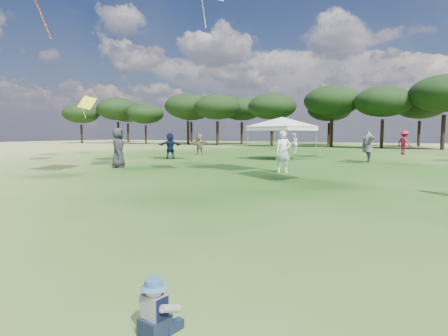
{
  "coord_description": "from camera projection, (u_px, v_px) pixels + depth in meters",
  "views": [
    {
      "loc": [
        2.42,
        -0.24,
        1.67
      ],
      "look_at": [
        0.39,
        3.4,
        1.28
      ],
      "focal_mm": 30.0,
      "sensor_mm": 36.0,
      "label": 1
    }
  ],
  "objects": [
    {
      "name": "toddler",
      "position": [
        156.0,
        310.0,
        3.09
      ],
      "size": [
        0.34,
        0.37,
        0.49
      ],
      "rotation": [
        0.0,
        0.0,
        -0.14
      ],
      "color": "black",
      "rests_on": "ground"
    },
    {
      "name": "tree_line",
      "position": [
        435.0,
        99.0,
        41.08
      ],
      "size": [
        108.78,
        17.63,
        7.77
      ],
      "color": "black",
      "rests_on": "ground"
    },
    {
      "name": "festival_crowd",
      "position": [
        369.0,
        147.0,
        22.2
      ],
      "size": [
        29.51,
        22.65,
        1.93
      ],
      "color": "#8C6C4C",
      "rests_on": "ground"
    },
    {
      "name": "tent_left",
      "position": [
        282.0,
        119.0,
        23.64
      ],
      "size": [
        6.28,
        6.28,
        2.99
      ],
      "rotation": [
        0.0,
        0.0,
        -0.3
      ],
      "color": "gray",
      "rests_on": "ground"
    }
  ]
}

